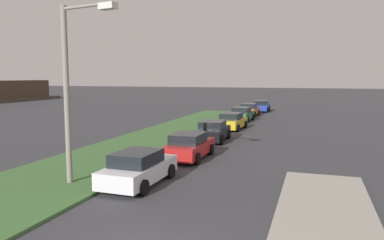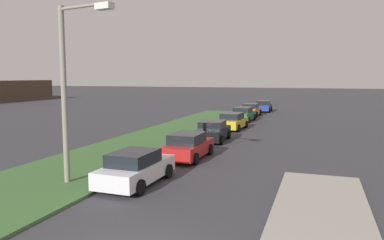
# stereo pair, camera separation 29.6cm
# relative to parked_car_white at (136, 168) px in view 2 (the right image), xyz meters

# --- Properties ---
(grass_median) EXTENTS (60.00, 6.00, 0.12)m
(grass_median) POSITION_rel_parked_car_white_xyz_m (3.66, 3.92, -0.66)
(grass_median) COLOR #3D6633
(grass_median) RESTS_ON ground
(parked_car_white) EXTENTS (4.34, 2.10, 1.47)m
(parked_car_white) POSITION_rel_parked_car_white_xyz_m (0.00, 0.00, 0.00)
(parked_car_white) COLOR silver
(parked_car_white) RESTS_ON ground
(parked_car_red) EXTENTS (4.31, 2.04, 1.47)m
(parked_car_red) POSITION_rel_parked_car_white_xyz_m (5.52, -0.42, 0.00)
(parked_car_red) COLOR red
(parked_car_red) RESTS_ON ground
(parked_car_black) EXTENTS (4.37, 2.16, 1.47)m
(parked_car_black) POSITION_rel_parked_car_white_xyz_m (11.57, -0.18, 0.00)
(parked_car_black) COLOR black
(parked_car_black) RESTS_ON ground
(parked_car_yellow) EXTENTS (4.39, 2.20, 1.47)m
(parked_car_yellow) POSITION_rel_parked_car_white_xyz_m (17.85, -0.19, 0.00)
(parked_car_yellow) COLOR gold
(parked_car_yellow) RESTS_ON ground
(parked_car_green) EXTENTS (4.37, 2.16, 1.47)m
(parked_car_green) POSITION_rel_parked_car_white_xyz_m (24.20, 0.12, 0.00)
(parked_car_green) COLOR #1E6B38
(parked_car_green) RESTS_ON ground
(parked_car_orange) EXTENTS (4.32, 2.06, 1.47)m
(parked_car_orange) POSITION_rel_parked_car_white_xyz_m (29.64, 0.28, 0.00)
(parked_car_orange) COLOR orange
(parked_car_orange) RESTS_ON ground
(parked_car_blue) EXTENTS (4.35, 2.11, 1.47)m
(parked_car_blue) POSITION_rel_parked_car_white_xyz_m (35.71, -0.34, 0.00)
(parked_car_blue) COLOR #23389E
(parked_car_blue) RESTS_ON ground
(streetlight) EXTENTS (0.84, 2.85, 7.50)m
(streetlight) POSITION_rel_parked_car_white_xyz_m (-1.06, 2.42, 3.67)
(streetlight) COLOR gray
(streetlight) RESTS_ON ground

